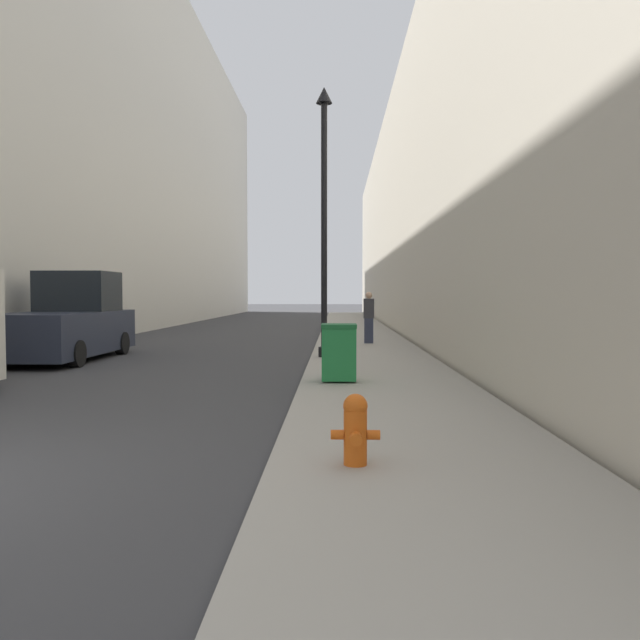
{
  "coord_description": "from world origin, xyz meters",
  "views": [
    {
      "loc": [
        4.37,
        -4.97,
        1.73
      ],
      "look_at": [
        3.79,
        17.02,
        0.81
      ],
      "focal_mm": 35.0,
      "sensor_mm": 36.0,
      "label": 1
    }
  ],
  "objects_px": {
    "lamppost": "(324,205)",
    "pickup_truck": "(68,324)",
    "trash_bin": "(339,352)",
    "fire_hydrant": "(355,428)",
    "pedestrian_on_sidewalk": "(369,317)"
  },
  "relations": [
    {
      "from": "trash_bin",
      "to": "pedestrian_on_sidewalk",
      "type": "relative_size",
      "value": 0.63
    },
    {
      "from": "lamppost",
      "to": "trash_bin",
      "type": "bearing_deg",
      "value": -85.37
    },
    {
      "from": "lamppost",
      "to": "pickup_truck",
      "type": "relative_size",
      "value": 1.33
    },
    {
      "from": "fire_hydrant",
      "to": "pedestrian_on_sidewalk",
      "type": "relative_size",
      "value": 0.4
    },
    {
      "from": "fire_hydrant",
      "to": "lamppost",
      "type": "xyz_separation_m",
      "value": [
        -0.48,
        9.87,
        3.44
      ]
    },
    {
      "from": "pickup_truck",
      "to": "pedestrian_on_sidewalk",
      "type": "xyz_separation_m",
      "value": [
        8.11,
        3.69,
        0.03
      ]
    },
    {
      "from": "trash_bin",
      "to": "lamppost",
      "type": "height_order",
      "value": "lamppost"
    },
    {
      "from": "pedestrian_on_sidewalk",
      "to": "fire_hydrant",
      "type": "bearing_deg",
      "value": -93.46
    },
    {
      "from": "pickup_truck",
      "to": "pedestrian_on_sidewalk",
      "type": "bearing_deg",
      "value": 24.45
    },
    {
      "from": "fire_hydrant",
      "to": "pedestrian_on_sidewalk",
      "type": "height_order",
      "value": "pedestrian_on_sidewalk"
    },
    {
      "from": "fire_hydrant",
      "to": "pickup_truck",
      "type": "bearing_deg",
      "value": 124.57
    },
    {
      "from": "trash_bin",
      "to": "pedestrian_on_sidewalk",
      "type": "xyz_separation_m",
      "value": [
        0.99,
        8.73,
        0.29
      ]
    },
    {
      "from": "fire_hydrant",
      "to": "pedestrian_on_sidewalk",
      "type": "distance_m",
      "value": 14.25
    },
    {
      "from": "fire_hydrant",
      "to": "pickup_truck",
      "type": "relative_size",
      "value": 0.13
    },
    {
      "from": "lamppost",
      "to": "pedestrian_on_sidewalk",
      "type": "height_order",
      "value": "lamppost"
    }
  ]
}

